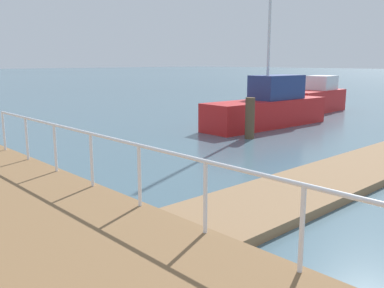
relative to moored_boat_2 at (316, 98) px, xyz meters
The scene contains 6 objects.
ground_plane 14.15m from the moored_boat_2, behind, with size 300.00×300.00×0.00m, color #476675.
floating_dock 13.96m from the moored_boat_2, 145.66° to the right, with size 12.20×2.00×0.18m, color #93704C.
dock_piling_0 9.66m from the moored_boat_2, 162.95° to the right, with size 0.35×0.35×1.51m, color brown.
dock_piling_5 5.60m from the moored_boat_2, 159.59° to the right, with size 0.36×0.36×1.85m, color brown.
moored_boat_2 is the anchor object (origin of this frame).
moored_boat_3 6.47m from the moored_boat_2, 166.83° to the right, with size 6.58×1.84×9.55m.
Camera 1 is at (-7.18, 6.75, 2.82)m, focal length 39.60 mm.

